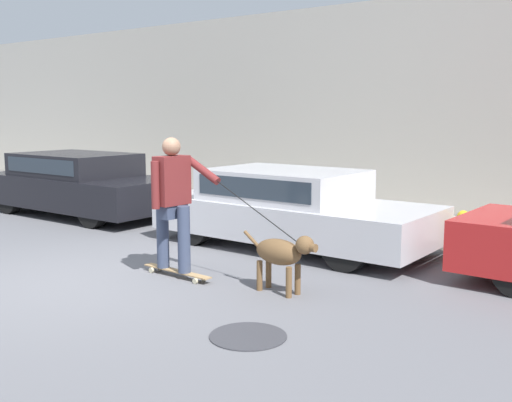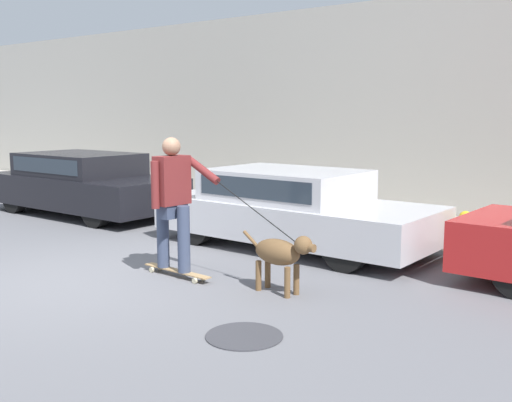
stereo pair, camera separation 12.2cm
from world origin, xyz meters
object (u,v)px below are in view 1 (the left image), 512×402
at_px(parked_car_1, 291,209).
at_px(skateboarder, 173,199).
at_px(fire_hydrant, 463,232).
at_px(dog, 282,253).
at_px(parked_car_0, 80,184).

bearing_deg(parked_car_1, skateboarder, -95.02).
distance_m(parked_car_1, skateboarder, 2.39).
distance_m(skateboarder, fire_hydrant, 4.22).
relative_size(dog, fire_hydrant, 1.56).
distance_m(parked_car_0, parked_car_1, 5.12).
bearing_deg(dog, parked_car_1, 125.45).
relative_size(dog, skateboarder, 0.45).
xyz_separation_m(parked_car_0, skateboarder, (4.85, -2.34, 0.38)).
height_order(parked_car_0, parked_car_1, parked_car_0).
distance_m(parked_car_1, fire_hydrant, 2.55).
relative_size(parked_car_1, skateboarder, 1.87).
height_order(parked_car_0, dog, parked_car_0).
bearing_deg(fire_hydrant, skateboarder, -129.38).
distance_m(parked_car_0, fire_hydrant, 7.55).
bearing_deg(parked_car_1, parked_car_0, -178.59).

